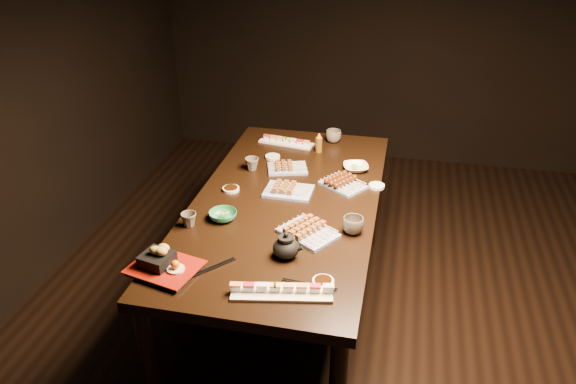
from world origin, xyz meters
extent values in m
plane|color=black|center=(0.00, 0.00, 0.00)|extent=(5.00, 5.00, 0.00)
cube|color=black|center=(-0.48, 0.23, 0.38)|extent=(1.14, 1.91, 0.75)
imported|color=#2A8157|center=(-0.73, -0.02, 0.77)|extent=(0.17, 0.17, 0.04)
imported|color=#F4E7C8|center=(-0.18, 0.64, 0.77)|extent=(0.17, 0.17, 0.03)
imported|color=#534A3F|center=(-0.86, -0.10, 0.78)|extent=(0.08, 0.08, 0.07)
imported|color=#534A3F|center=(-0.12, 0.00, 0.79)|extent=(0.10, 0.10, 0.08)
imported|color=#534A3F|center=(-0.74, 0.52, 0.79)|extent=(0.09, 0.09, 0.07)
imported|color=#534A3F|center=(-0.36, 1.00, 0.79)|extent=(0.10, 0.10, 0.07)
cylinder|color=brown|center=(-0.42, 0.84, 0.81)|extent=(0.04, 0.04, 0.12)
cylinder|color=white|center=(-0.78, 0.27, 0.76)|extent=(0.12, 0.12, 0.02)
cylinder|color=white|center=(-0.05, 0.46, 0.76)|extent=(0.09, 0.09, 0.01)
cylinder|color=white|center=(-0.19, -0.39, 0.76)|extent=(0.10, 0.10, 0.02)
cylinder|color=white|center=(-0.66, 0.69, 0.76)|extent=(0.11, 0.11, 0.01)
camera|label=1|loc=(0.05, -2.15, 2.12)|focal=35.00mm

